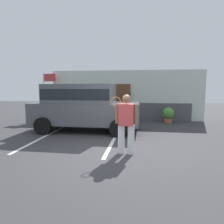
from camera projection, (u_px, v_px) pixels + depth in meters
ground_plane at (109, 152)px, 6.02m from camera, size 40.00×40.00×0.00m
parking_stripe_0 at (45, 136)px, 7.90m from camera, size 0.12×4.40×0.01m
parking_stripe_1 at (114, 139)px, 7.50m from camera, size 0.12×4.40×0.01m
house_frontage at (125, 97)px, 11.90m from camera, size 8.90×0.40×2.89m
parked_suv at (84, 105)px, 8.79m from camera, size 4.61×2.18×2.05m
tennis_player_man at (126, 123)px, 5.75m from camera, size 0.77×0.29×1.72m
potted_plant_by_porch at (168, 114)px, 10.88m from camera, size 0.63×0.63×0.83m
flag_pole at (47, 87)px, 12.02m from camera, size 0.80×0.09×2.76m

